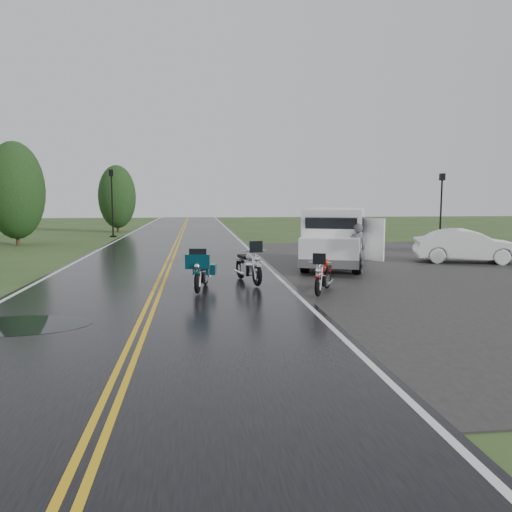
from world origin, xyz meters
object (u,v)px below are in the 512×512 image
(lamp_post_far_left, at_px, (112,203))
(motorcycle_red, at_px, (318,278))
(person_at_van, at_px, (357,250))
(motorcycle_teal, at_px, (197,273))
(sedan_white, at_px, (467,247))
(van_white, at_px, (305,241))
(lamp_post_far_right, at_px, (441,209))
(motorcycle_silver, at_px, (257,266))

(lamp_post_far_left, bearing_deg, motorcycle_red, -68.64)
(person_at_van, bearing_deg, motorcycle_red, 50.64)
(motorcycle_teal, height_order, sedan_white, sedan_white)
(motorcycle_teal, distance_m, lamp_post_far_left, 22.61)
(van_white, relative_size, lamp_post_far_right, 1.44)
(van_white, height_order, lamp_post_far_left, lamp_post_far_left)
(motorcycle_red, relative_size, sedan_white, 0.46)
(motorcycle_silver, bearing_deg, lamp_post_far_left, 97.36)
(lamp_post_far_left, bearing_deg, sedan_white, -44.04)
(person_at_van, bearing_deg, motorcycle_teal, 20.90)
(van_white, distance_m, lamp_post_far_left, 20.48)
(van_white, bearing_deg, motorcycle_silver, -106.59)
(motorcycle_red, distance_m, lamp_post_far_right, 17.43)
(motorcycle_red, distance_m, van_white, 4.58)
(motorcycle_red, height_order, person_at_van, person_at_van)
(sedan_white, bearing_deg, person_at_van, 132.90)
(person_at_van, bearing_deg, motorcycle_silver, 21.28)
(motorcycle_teal, xyz_separation_m, motorcycle_silver, (1.74, 0.95, 0.04))
(sedan_white, relative_size, lamp_post_far_left, 0.89)
(motorcycle_silver, xyz_separation_m, lamp_post_far_right, (11.84, 12.13, 1.38))
(sedan_white, bearing_deg, motorcycle_red, 147.20)
(motorcycle_red, xyz_separation_m, van_white, (0.64, 4.50, 0.59))
(motorcycle_red, height_order, sedan_white, sedan_white)
(van_white, height_order, person_at_van, van_white)
(lamp_post_far_left, bearing_deg, motorcycle_teal, -75.37)
(sedan_white, bearing_deg, van_white, 122.99)
(sedan_white, xyz_separation_m, lamp_post_far_right, (2.61, 7.39, 1.36))
(motorcycle_red, xyz_separation_m, motorcycle_teal, (-3.15, 0.79, 0.05))
(motorcycle_red, distance_m, motorcycle_teal, 3.25)
(motorcycle_teal, height_order, person_at_van, person_at_van)
(motorcycle_red, bearing_deg, van_white, 106.85)
(lamp_post_far_left, bearing_deg, person_at_van, -59.23)
(motorcycle_teal, bearing_deg, lamp_post_far_left, 113.70)
(lamp_post_far_right, bearing_deg, motorcycle_red, -126.93)
(motorcycle_silver, distance_m, lamp_post_far_left, 22.22)
(motorcycle_teal, xyz_separation_m, sedan_white, (10.97, 5.69, 0.07))
(motorcycle_silver, bearing_deg, person_at_van, 17.55)
(person_at_van, height_order, lamp_post_far_left, lamp_post_far_left)
(lamp_post_far_right, bearing_deg, motorcycle_teal, -136.06)
(motorcycle_teal, bearing_deg, sedan_white, 36.48)
(motorcycle_red, xyz_separation_m, lamp_post_far_right, (10.43, 13.88, 1.48))
(van_white, bearing_deg, person_at_van, -0.61)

